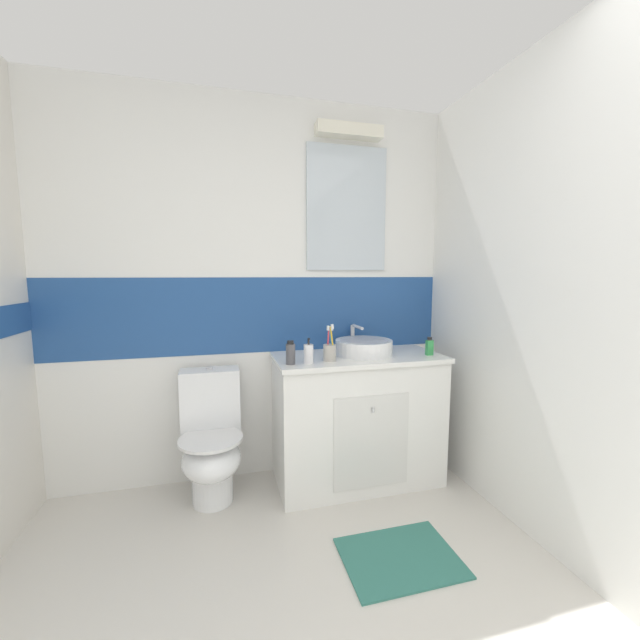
{
  "coord_description": "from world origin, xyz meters",
  "views": [
    {
      "loc": [
        -0.25,
        -0.15,
        1.37
      ],
      "look_at": [
        0.33,
        2.03,
        1.1
      ],
      "focal_mm": 21.45,
      "sensor_mm": 36.0,
      "label": 1
    }
  ],
  "objects_px": {
    "perfume_flask_small": "(429,346)",
    "lotion_bottle_short": "(291,353)",
    "toothbrush_cup": "(330,351)",
    "toilet": "(211,441)",
    "sink_basin": "(364,347)",
    "soap_dispenser": "(309,354)"
  },
  "relations": [
    {
      "from": "sink_basin",
      "to": "lotion_bottle_short",
      "type": "relative_size",
      "value": 2.98
    },
    {
      "from": "toothbrush_cup",
      "to": "toilet",
      "type": "bearing_deg",
      "value": 169.46
    },
    {
      "from": "toilet",
      "to": "perfume_flask_small",
      "type": "height_order",
      "value": "perfume_flask_small"
    },
    {
      "from": "toothbrush_cup",
      "to": "perfume_flask_small",
      "type": "xyz_separation_m",
      "value": [
        0.67,
        -0.01,
        -0.0
      ]
    },
    {
      "from": "toothbrush_cup",
      "to": "soap_dispenser",
      "type": "height_order",
      "value": "toothbrush_cup"
    },
    {
      "from": "sink_basin",
      "to": "toilet",
      "type": "bearing_deg",
      "value": 179.26
    },
    {
      "from": "sink_basin",
      "to": "perfume_flask_small",
      "type": "bearing_deg",
      "value": -17.47
    },
    {
      "from": "toothbrush_cup",
      "to": "perfume_flask_small",
      "type": "distance_m",
      "value": 0.67
    },
    {
      "from": "perfume_flask_small",
      "to": "lotion_bottle_short",
      "type": "xyz_separation_m",
      "value": [
        -0.91,
        -0.02,
        0.01
      ]
    },
    {
      "from": "perfume_flask_small",
      "to": "lotion_bottle_short",
      "type": "relative_size",
      "value": 0.85
    },
    {
      "from": "toilet",
      "to": "toothbrush_cup",
      "type": "distance_m",
      "value": 0.9
    },
    {
      "from": "sink_basin",
      "to": "toilet",
      "type": "relative_size",
      "value": 0.52
    },
    {
      "from": "toilet",
      "to": "lotion_bottle_short",
      "type": "relative_size",
      "value": 5.72
    },
    {
      "from": "toothbrush_cup",
      "to": "soap_dispenser",
      "type": "distance_m",
      "value": 0.14
    },
    {
      "from": "sink_basin",
      "to": "toothbrush_cup",
      "type": "bearing_deg",
      "value": -155.8
    },
    {
      "from": "sink_basin",
      "to": "lotion_bottle_short",
      "type": "xyz_separation_m",
      "value": [
        -0.51,
        -0.14,
        0.01
      ]
    },
    {
      "from": "sink_basin",
      "to": "soap_dispenser",
      "type": "height_order",
      "value": "sink_basin"
    },
    {
      "from": "sink_basin",
      "to": "lotion_bottle_short",
      "type": "bearing_deg",
      "value": -164.22
    },
    {
      "from": "toothbrush_cup",
      "to": "lotion_bottle_short",
      "type": "distance_m",
      "value": 0.25
    },
    {
      "from": "soap_dispenser",
      "to": "lotion_bottle_short",
      "type": "distance_m",
      "value": 0.11
    },
    {
      "from": "toilet",
      "to": "perfume_flask_small",
      "type": "bearing_deg",
      "value": -5.8
    },
    {
      "from": "lotion_bottle_short",
      "to": "perfume_flask_small",
      "type": "bearing_deg",
      "value": 1.04
    }
  ]
}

